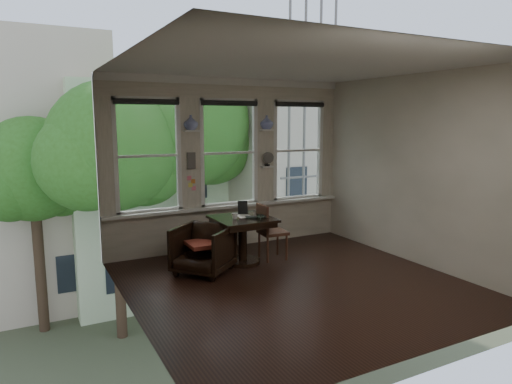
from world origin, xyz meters
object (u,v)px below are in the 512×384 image
side_chair_right (273,232)px  laptop (256,218)px  table (243,240)px  mug (235,216)px  armchair_left (203,250)px

side_chair_right → laptop: (-0.39, -0.16, 0.30)m
table → laptop: bearing=-48.9°
table → mug: (-0.15, -0.04, 0.42)m
armchair_left → mug: 0.73m
table → side_chair_right: 0.55m
armchair_left → table: bearing=61.3°
side_chair_right → table: bearing=93.0°
table → laptop: laptop is taller
table → side_chair_right: bearing=-1.6°
side_chair_right → armchair_left: bearing=100.9°
table → armchair_left: 0.75m
table → armchair_left: (-0.73, -0.16, -0.01)m
table → side_chair_right: (0.55, -0.02, 0.09)m
armchair_left → side_chair_right: side_chair_right is taller
table → side_chair_right: side_chair_right is taller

